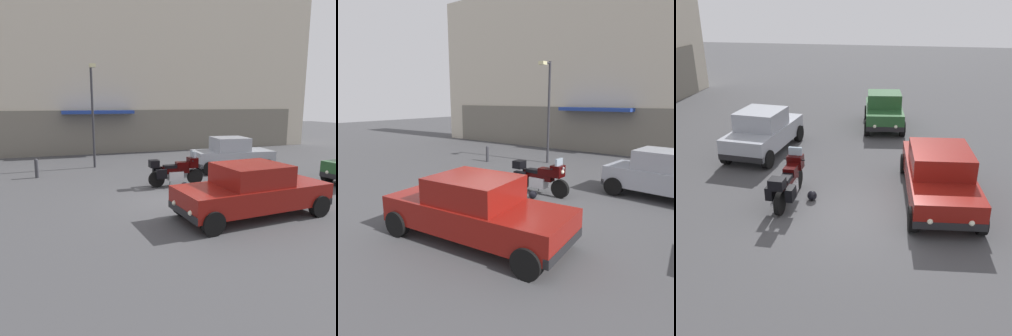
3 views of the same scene
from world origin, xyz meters
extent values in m
plane|color=#424244|center=(0.00, 0.00, 0.00)|extent=(80.00, 80.00, 0.00)
cylinder|color=black|center=(1.25, 2.08, 0.32)|extent=(0.64, 0.15, 0.64)
cylinder|color=black|center=(-0.37, 2.11, 0.32)|extent=(0.64, 0.15, 0.64)
cylinder|color=#B7B7BC|center=(1.23, 2.08, 0.75)|extent=(0.33, 0.08, 0.68)
cube|color=#B7B7BC|center=(0.40, 2.10, 0.42)|extent=(0.61, 0.41, 0.36)
cube|color=black|center=(0.40, 2.10, 0.66)|extent=(1.10, 0.30, 0.28)
cube|color=black|center=(0.70, 2.09, 0.84)|extent=(0.53, 0.35, 0.24)
cube|color=black|center=(0.20, 2.10, 0.80)|extent=(0.57, 0.31, 0.12)
cube|color=black|center=(1.13, 2.08, 0.92)|extent=(0.37, 0.45, 0.40)
cube|color=#8C9EAD|center=(1.17, 2.08, 1.22)|extent=(0.09, 0.40, 0.28)
sphere|color=#EAEACC|center=(1.31, 2.08, 0.92)|extent=(0.14, 0.14, 0.14)
cylinder|color=black|center=(1.05, 2.09, 1.02)|extent=(0.05, 0.62, 0.04)
cylinder|color=#B7B7BC|center=(-0.20, 2.31, 0.30)|extent=(0.55, 0.10, 0.09)
cube|color=black|center=(-0.25, 2.39, 0.58)|extent=(0.40, 0.21, 0.36)
cube|color=black|center=(-0.26, 1.83, 0.58)|extent=(0.40, 0.21, 0.36)
cube|color=black|center=(-0.47, 2.11, 0.95)|extent=(0.37, 0.41, 0.28)
cylinder|color=black|center=(0.25, 2.28, 0.15)|extent=(0.03, 0.13, 0.29)
sphere|color=black|center=(0.55, 1.46, 0.14)|extent=(0.28, 0.28, 0.28)
cube|color=#9EA3AD|center=(4.09, 4.16, 0.66)|extent=(3.94, 1.98, 0.68)
cube|color=#9EA3AD|center=(3.94, 4.17, 1.32)|extent=(1.73, 1.65, 0.64)
cube|color=#8C9EAD|center=(4.69, 4.10, 1.32)|extent=(0.19, 1.39, 0.54)
cube|color=#8C9EAD|center=(3.19, 4.24, 1.32)|extent=(0.19, 1.39, 0.51)
cube|color=black|center=(5.93, 3.99, 0.42)|extent=(0.27, 1.64, 0.20)
cube|color=black|center=(2.25, 4.33, 0.42)|extent=(0.27, 1.64, 0.20)
cylinder|color=black|center=(5.60, 4.80, 0.32)|extent=(0.66, 0.28, 0.64)
cylinder|color=black|center=(5.46, 3.25, 0.32)|extent=(0.66, 0.28, 0.64)
cylinder|color=black|center=(2.72, 5.07, 0.32)|extent=(0.66, 0.28, 0.64)
cylinder|color=black|center=(2.57, 3.51, 0.32)|extent=(0.66, 0.28, 0.64)
sphere|color=silver|center=(6.02, 4.43, 0.54)|extent=(0.14, 0.14, 0.14)
sphere|color=silver|center=(5.94, 3.53, 0.54)|extent=(0.14, 0.14, 0.14)
cube|color=maroon|center=(1.26, -2.08, 0.64)|extent=(4.64, 2.17, 0.64)
cube|color=maroon|center=(1.21, -2.09, 1.26)|extent=(2.04, 1.79, 0.60)
cube|color=#8C9EAD|center=(0.32, -2.17, 1.26)|extent=(0.20, 1.50, 0.51)
cube|color=#8C9EAD|center=(2.11, -2.00, 1.26)|extent=(0.20, 1.50, 0.48)
cube|color=black|center=(-0.93, -2.29, 0.42)|extent=(0.28, 1.76, 0.20)
cube|color=black|center=(3.45, -1.88, 0.42)|extent=(0.28, 1.76, 0.20)
cylinder|color=black|center=(-0.45, -3.08, 0.32)|extent=(0.66, 0.28, 0.64)
cylinder|color=black|center=(-0.61, -1.41, 0.32)|extent=(0.66, 0.28, 0.64)
cylinder|color=black|center=(3.13, -2.75, 0.32)|extent=(0.66, 0.28, 0.64)
cylinder|color=black|center=(2.98, -1.08, 0.32)|extent=(0.66, 0.28, 0.64)
sphere|color=silver|center=(-0.93, -2.77, 0.54)|extent=(0.14, 0.14, 0.14)
sphere|color=silver|center=(-1.02, -1.81, 0.54)|extent=(0.14, 0.14, 0.14)
cube|color=#235128|center=(7.94, 0.01, 0.64)|extent=(3.56, 1.95, 0.64)
cube|color=#235128|center=(7.94, 0.01, 1.26)|extent=(1.56, 1.59, 0.60)
cube|color=#8C9EAD|center=(7.29, -0.06, 1.26)|extent=(0.22, 1.32, 0.51)
cube|color=#8C9EAD|center=(8.58, 0.09, 1.26)|extent=(0.22, 1.32, 0.48)
cube|color=black|center=(6.30, -0.18, 0.42)|extent=(0.31, 1.56, 0.20)
cube|color=black|center=(9.58, 0.21, 0.42)|extent=(0.31, 1.56, 0.20)
cylinder|color=black|center=(6.79, -0.87, 0.32)|extent=(0.66, 0.29, 0.64)
cylinder|color=black|center=(6.61, 0.60, 0.32)|extent=(0.66, 0.29, 0.64)
cylinder|color=black|center=(9.27, -0.57, 0.32)|extent=(0.66, 0.29, 0.64)
cylinder|color=black|center=(9.09, 0.90, 0.32)|extent=(0.66, 0.29, 0.64)
sphere|color=silver|center=(6.30, -0.61, 0.54)|extent=(0.14, 0.14, 0.14)
sphere|color=silver|center=(6.20, 0.24, 0.54)|extent=(0.14, 0.14, 0.14)
camera|label=1|loc=(-4.07, -10.37, 3.29)|focal=36.32mm
camera|label=2|loc=(6.10, -7.24, 3.30)|focal=33.89mm
camera|label=3|loc=(-9.41, -1.20, 5.44)|focal=42.80mm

